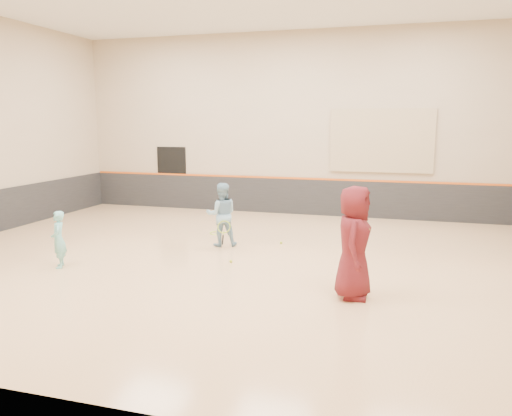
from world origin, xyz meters
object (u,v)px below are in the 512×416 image
(girl, at_px, (59,239))
(spare_racket, at_px, (215,232))
(young_man, at_px, (354,242))
(instructor, at_px, (222,214))

(girl, xyz_separation_m, spare_racket, (2.06, 3.97, -0.56))
(young_man, relative_size, spare_racket, 2.89)
(instructor, xyz_separation_m, spare_racket, (-0.64, 1.20, -0.75))
(instructor, distance_m, spare_racket, 1.55)
(instructor, bearing_deg, spare_racket, -84.44)
(instructor, distance_m, young_man, 4.57)
(young_man, height_order, spare_racket, young_man)
(girl, bearing_deg, young_man, 56.16)
(girl, distance_m, instructor, 3.87)
(young_man, bearing_deg, instructor, 50.53)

